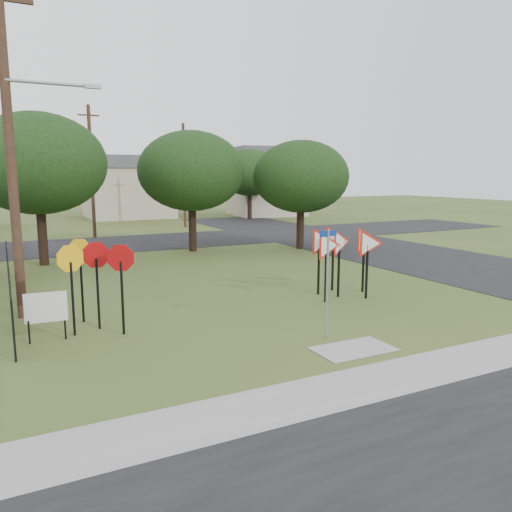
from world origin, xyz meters
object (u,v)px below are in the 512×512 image
Objects in this scene: stop_sign_cluster at (92,265)px; info_board at (46,309)px; street_name_sign at (327,277)px; yield_sign_cluster at (342,245)px.

stop_sign_cluster is 1.68m from info_board.
yield_sign_cluster is (3.27, 3.78, 0.17)m from street_name_sign.
info_board is at bearing -176.32° from yield_sign_cluster.
yield_sign_cluster reaches higher than info_board.
street_name_sign is 1.16× the size of stop_sign_cluster.
street_name_sign is 7.41m from info_board.
street_name_sign is at bearing -33.89° from stop_sign_cluster.
stop_sign_cluster is 0.78× the size of yield_sign_cluster.
stop_sign_cluster and yield_sign_cluster have the same top height.
street_name_sign reaches higher than stop_sign_cluster.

